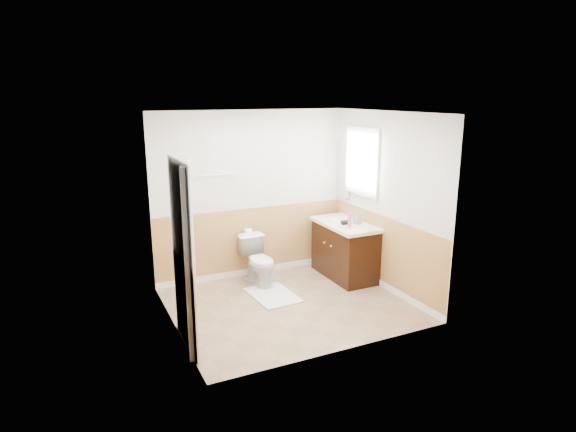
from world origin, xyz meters
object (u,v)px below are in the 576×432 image
toilet (259,261)px  lotion_bottle (350,220)px  soap_dispenser (357,217)px  bath_mat (273,295)px  vanity_cabinet (345,251)px

toilet → lotion_bottle: size_ratio=3.18×
toilet → soap_dispenser: soap_dispenser is taller
toilet → bath_mat: size_ratio=0.88×
vanity_cabinet → soap_dispenser: (0.12, -0.13, 0.55)m
vanity_cabinet → lotion_bottle: bearing=-110.9°
soap_dispenser → vanity_cabinet: bearing=133.3°
lotion_bottle → soap_dispenser: lotion_bottle is taller
toilet → bath_mat: toilet is taller
toilet → vanity_cabinet: bearing=-15.6°
soap_dispenser → bath_mat: bearing=-176.5°
bath_mat → soap_dispenser: (1.41, 0.09, 0.94)m
toilet → lotion_bottle: (1.19, -0.55, 0.61)m
bath_mat → vanity_cabinet: vanity_cabinet is taller
vanity_cabinet → lotion_bottle: 0.63m
vanity_cabinet → lotion_bottle: (-0.10, -0.26, 0.56)m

